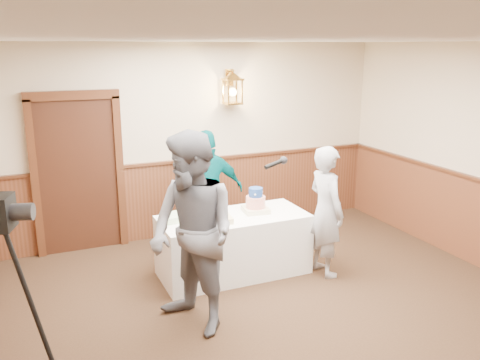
{
  "coord_description": "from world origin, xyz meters",
  "views": [
    {
      "loc": [
        -2.24,
        -3.48,
        2.76
      ],
      "look_at": [
        0.01,
        1.7,
        1.25
      ],
      "focal_mm": 38.0,
      "sensor_mm": 36.0,
      "label": 1
    }
  ],
  "objects_px": {
    "sheet_cake_green": "(176,217)",
    "assistant_p": "(208,192)",
    "sheet_cake_yellow": "(218,220)",
    "baker": "(326,211)",
    "display_table": "(234,245)",
    "interviewer": "(193,234)",
    "tiered_cake": "(256,203)"
  },
  "relations": [
    {
      "from": "baker",
      "to": "assistant_p",
      "type": "bearing_deg",
      "value": 39.22
    },
    {
      "from": "sheet_cake_yellow",
      "to": "baker",
      "type": "relative_size",
      "value": 0.2
    },
    {
      "from": "sheet_cake_yellow",
      "to": "sheet_cake_green",
      "type": "distance_m",
      "value": 0.5
    },
    {
      "from": "baker",
      "to": "sheet_cake_green",
      "type": "bearing_deg",
      "value": 69.23
    },
    {
      "from": "sheet_cake_green",
      "to": "baker",
      "type": "xyz_separation_m",
      "value": [
        1.71,
        -0.57,
        0.02
      ]
    },
    {
      "from": "sheet_cake_yellow",
      "to": "sheet_cake_green",
      "type": "relative_size",
      "value": 0.99
    },
    {
      "from": "baker",
      "to": "interviewer",
      "type": "bearing_deg",
      "value": 104.59
    },
    {
      "from": "sheet_cake_yellow",
      "to": "interviewer",
      "type": "xyz_separation_m",
      "value": [
        -0.59,
        -0.87,
        0.21
      ]
    },
    {
      "from": "sheet_cake_yellow",
      "to": "assistant_p",
      "type": "bearing_deg",
      "value": 76.55
    },
    {
      "from": "tiered_cake",
      "to": "sheet_cake_yellow",
      "type": "bearing_deg",
      "value": -163.07
    },
    {
      "from": "display_table",
      "to": "interviewer",
      "type": "xyz_separation_m",
      "value": [
        -0.84,
        -1.01,
        0.62
      ]
    },
    {
      "from": "sheet_cake_green",
      "to": "interviewer",
      "type": "relative_size",
      "value": 0.16
    },
    {
      "from": "tiered_cake",
      "to": "sheet_cake_yellow",
      "type": "height_order",
      "value": "tiered_cake"
    },
    {
      "from": "interviewer",
      "to": "baker",
      "type": "bearing_deg",
      "value": 86.81
    },
    {
      "from": "baker",
      "to": "assistant_p",
      "type": "height_order",
      "value": "assistant_p"
    },
    {
      "from": "display_table",
      "to": "assistant_p",
      "type": "distance_m",
      "value": 0.9
    },
    {
      "from": "sheet_cake_yellow",
      "to": "sheet_cake_green",
      "type": "bearing_deg",
      "value": 146.93
    },
    {
      "from": "sheet_cake_yellow",
      "to": "interviewer",
      "type": "height_order",
      "value": "interviewer"
    },
    {
      "from": "interviewer",
      "to": "assistant_p",
      "type": "distance_m",
      "value": 1.96
    },
    {
      "from": "baker",
      "to": "assistant_p",
      "type": "distance_m",
      "value": 1.62
    },
    {
      "from": "interviewer",
      "to": "baker",
      "type": "distance_m",
      "value": 1.97
    },
    {
      "from": "sheet_cake_green",
      "to": "assistant_p",
      "type": "distance_m",
      "value": 0.91
    },
    {
      "from": "sheet_cake_yellow",
      "to": "baker",
      "type": "xyz_separation_m",
      "value": [
        1.29,
        -0.3,
        0.02
      ]
    },
    {
      "from": "assistant_p",
      "to": "interviewer",
      "type": "bearing_deg",
      "value": 64.55
    },
    {
      "from": "tiered_cake",
      "to": "sheet_cake_green",
      "type": "relative_size",
      "value": 1.02
    },
    {
      "from": "display_table",
      "to": "interviewer",
      "type": "bearing_deg",
      "value": -130.02
    },
    {
      "from": "tiered_cake",
      "to": "interviewer",
      "type": "xyz_separation_m",
      "value": [
        -1.16,
        -1.04,
        0.13
      ]
    },
    {
      "from": "baker",
      "to": "tiered_cake",
      "type": "bearing_deg",
      "value": 54.51
    },
    {
      "from": "display_table",
      "to": "interviewer",
      "type": "relative_size",
      "value": 0.9
    },
    {
      "from": "interviewer",
      "to": "tiered_cake",
      "type": "bearing_deg",
      "value": 111.94
    },
    {
      "from": "sheet_cake_yellow",
      "to": "assistant_p",
      "type": "relative_size",
      "value": 0.19
    },
    {
      "from": "display_table",
      "to": "assistant_p",
      "type": "xyz_separation_m",
      "value": [
        -0.04,
        0.77,
        0.47
      ]
    }
  ]
}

